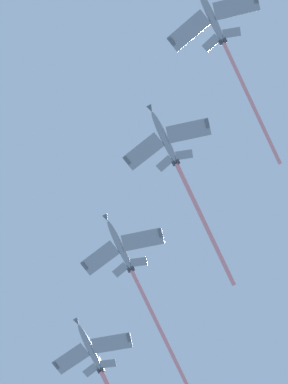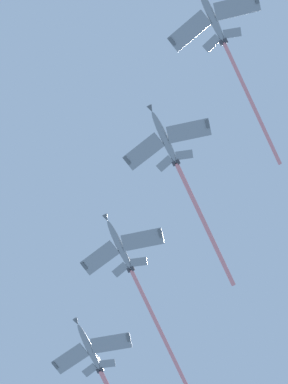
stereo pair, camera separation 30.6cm
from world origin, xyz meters
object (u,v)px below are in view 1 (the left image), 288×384
at_px(jet_second, 179,168).
at_px(jet_fourth, 108,384).
at_px(jet_third, 134,274).
at_px(jet_lead, 221,38).

bearing_deg(jet_second, jet_fourth, -109.63).
xyz_separation_m(jet_second, jet_fourth, (-17.17, -48.15, -13.41)).
distance_m(jet_third, jet_fourth, 27.50).
bearing_deg(jet_lead, jet_second, -109.83).
bearing_deg(jet_lead, jet_third, -107.30).
relative_size(jet_second, jet_third, 0.96).
bearing_deg(jet_fourth, jet_third, 65.63).
bearing_deg(jet_third, jet_second, 75.49).
bearing_deg(jet_fourth, jet_second, 70.37).
xyz_separation_m(jet_lead, jet_fourth, (-26.43, -73.81, -20.73)).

